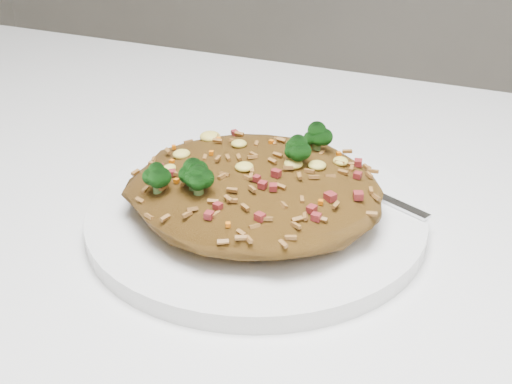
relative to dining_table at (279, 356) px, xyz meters
The scene contains 4 objects.
dining_table is the anchor object (origin of this frame).
plate 0.11m from the dining_table, 134.06° to the left, with size 0.25×0.25×0.01m, color white.
fried_rice 0.14m from the dining_table, 134.67° to the left, with size 0.19×0.18×0.06m.
fork 0.15m from the dining_table, 77.13° to the left, with size 0.15×0.08×0.00m.
Camera 1 is at (0.14, -0.39, 1.04)m, focal length 50.00 mm.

